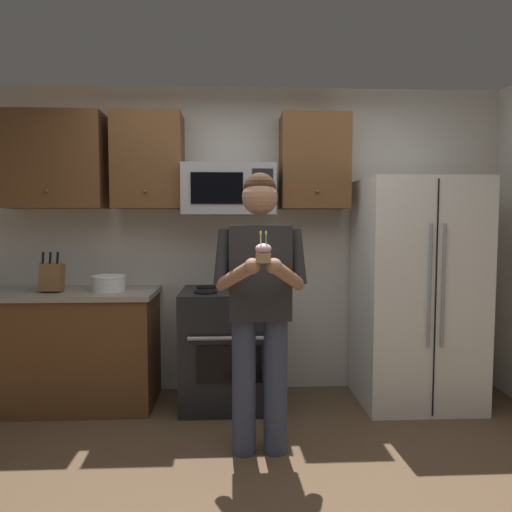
# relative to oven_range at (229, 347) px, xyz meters

# --- Properties ---
(ground_plane) EXTENTS (6.00, 6.00, 0.00)m
(ground_plane) POSITION_rel_oven_range_xyz_m (0.15, -1.36, -0.46)
(ground_plane) COLOR brown
(wall_back) EXTENTS (4.40, 0.10, 2.60)m
(wall_back) POSITION_rel_oven_range_xyz_m (0.15, 0.39, 0.84)
(wall_back) COLOR beige
(wall_back) RESTS_ON ground
(oven_range) EXTENTS (0.76, 0.70, 0.93)m
(oven_range) POSITION_rel_oven_range_xyz_m (0.00, 0.00, 0.00)
(oven_range) COLOR black
(oven_range) RESTS_ON ground
(microwave) EXTENTS (0.74, 0.41, 0.40)m
(microwave) POSITION_rel_oven_range_xyz_m (0.00, 0.12, 1.26)
(microwave) COLOR #9EA0A5
(refrigerator) EXTENTS (0.90, 0.75, 1.80)m
(refrigerator) POSITION_rel_oven_range_xyz_m (1.50, -0.04, 0.44)
(refrigerator) COLOR white
(refrigerator) RESTS_ON ground
(cabinet_row_upper) EXTENTS (2.78, 0.36, 0.76)m
(cabinet_row_upper) POSITION_rel_oven_range_xyz_m (-0.57, 0.17, 1.49)
(cabinet_row_upper) COLOR brown
(counter_left) EXTENTS (1.44, 0.66, 0.92)m
(counter_left) POSITION_rel_oven_range_xyz_m (-1.30, 0.02, 0.00)
(counter_left) COLOR brown
(counter_left) RESTS_ON ground
(knife_block) EXTENTS (0.16, 0.15, 0.32)m
(knife_block) POSITION_rel_oven_range_xyz_m (-1.37, -0.03, 0.57)
(knife_block) COLOR brown
(knife_block) RESTS_ON counter_left
(bowl_large_white) EXTENTS (0.27, 0.27, 0.12)m
(bowl_large_white) POSITION_rel_oven_range_xyz_m (-0.94, -0.01, 0.52)
(bowl_large_white) COLOR white
(bowl_large_white) RESTS_ON counter_left
(person) EXTENTS (0.60, 0.48, 1.76)m
(person) POSITION_rel_oven_range_xyz_m (0.20, -0.84, 0.53)
(person) COLOR #383F59
(person) RESTS_ON ground
(cupcake) EXTENTS (0.09, 0.09, 0.17)m
(cupcake) POSITION_rel_oven_range_xyz_m (0.20, -1.17, 0.83)
(cupcake) COLOR #A87F56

